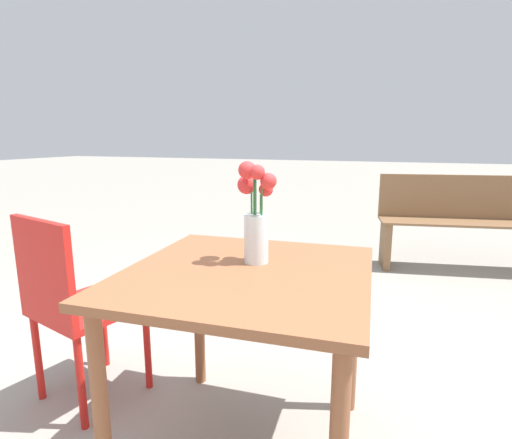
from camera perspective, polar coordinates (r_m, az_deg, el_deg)
table_front at (r=1.44m, az=-1.27°, el=-11.16°), size 0.89×0.90×0.73m
flower_vase at (r=1.45m, az=-0.06°, el=-0.18°), size 0.16×0.13×0.37m
cafe_chair at (r=1.93m, az=-24.85°, el=-10.29°), size 0.49×0.49×0.87m
bench_near at (r=4.08m, az=27.81°, el=0.02°), size 1.56×0.63×0.85m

